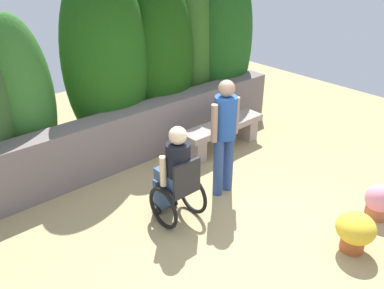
# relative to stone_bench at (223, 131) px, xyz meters

# --- Properties ---
(ground_plane) EXTENTS (12.20, 12.20, 0.00)m
(ground_plane) POSITION_rel_stone_bench_xyz_m (-1.48, -1.51, -0.33)
(ground_plane) COLOR tan
(stone_retaining_wall) EXTENTS (6.23, 0.40, 0.89)m
(stone_retaining_wall) POSITION_rel_stone_bench_xyz_m (-1.48, 0.69, 0.11)
(stone_retaining_wall) COLOR slate
(stone_retaining_wall) RESTS_ON ground
(hedge_backdrop) EXTENTS (6.85, 1.20, 3.09)m
(hedge_backdrop) POSITION_rel_stone_bench_xyz_m (-1.66, 1.23, 1.07)
(hedge_backdrop) COLOR #154121
(hedge_backdrop) RESTS_ON ground
(stone_bench) EXTENTS (1.61, 0.39, 0.50)m
(stone_bench) POSITION_rel_stone_bench_xyz_m (0.00, 0.00, 0.00)
(stone_bench) COLOR gray
(stone_bench) RESTS_ON ground
(person_in_wheelchair) EXTENTS (0.53, 0.66, 1.33)m
(person_in_wheelchair) POSITION_rel_stone_bench_xyz_m (-1.81, -0.97, 0.29)
(person_in_wheelchair) COLOR black
(person_in_wheelchair) RESTS_ON ground
(person_standing_companion) EXTENTS (0.49, 0.30, 1.68)m
(person_standing_companion) POSITION_rel_stone_bench_xyz_m (-0.92, -0.93, 0.64)
(person_standing_companion) COLOR navy
(person_standing_companion) RESTS_ON ground
(flower_pot_purple_near) EXTENTS (0.35, 0.35, 0.47)m
(flower_pot_purple_near) POSITION_rel_stone_bench_xyz_m (0.19, -2.67, -0.10)
(flower_pot_purple_near) COLOR #BA603D
(flower_pot_purple_near) RESTS_ON ground
(flower_pot_terracotta_by_wall) EXTENTS (0.45, 0.45, 0.49)m
(flower_pot_terracotta_by_wall) POSITION_rel_stone_bench_xyz_m (-0.63, -2.79, -0.06)
(flower_pot_terracotta_by_wall) COLOR #AC5228
(flower_pot_terracotta_by_wall) RESTS_ON ground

